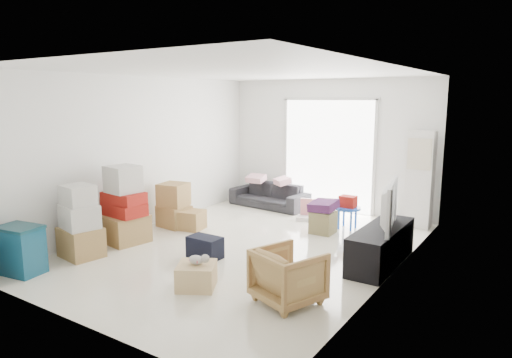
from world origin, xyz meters
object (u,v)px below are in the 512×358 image
object	(u,v)px
armchair	(288,273)
tv_console	(381,246)
sofa	(269,191)
storage_bins	(21,250)
ottoman	(323,222)
kids_table	(348,206)
television	(382,222)
ac_tower	(420,180)
wood_crate	(197,276)

from	to	relation	value
armchair	tv_console	bearing A→B (deg)	-85.00
sofa	storage_bins	distance (m)	5.10
storage_bins	ottoman	distance (m)	4.68
sofa	armchair	bearing A→B (deg)	-50.61
ottoman	kids_table	size ratio (longest dim) A/B	0.64
sofa	television	bearing A→B (deg)	-28.48
armchair	ac_tower	bearing A→B (deg)	-75.83
tv_console	storage_bins	world-z (taller)	storage_bins
storage_bins	kids_table	bearing A→B (deg)	57.20
wood_crate	ac_tower	bearing A→B (deg)	69.54
tv_console	storage_bins	xyz separation A→B (m)	(-3.90, -2.97, 0.06)
ottoman	wood_crate	xyz separation A→B (m)	(-0.32, -2.98, -0.04)
tv_console	television	xyz separation A→B (m)	(0.00, 0.00, 0.34)
armchair	ottoman	bearing A→B (deg)	-52.54
ac_tower	armchair	size ratio (longest dim) A/B	2.51
wood_crate	armchair	bearing A→B (deg)	12.80
television	ottoman	bearing A→B (deg)	42.52
storage_bins	wood_crate	xyz separation A→B (m)	(2.26, 0.92, -0.18)
tv_console	armchair	distance (m)	1.85
television	armchair	bearing A→B (deg)	152.23
ac_tower	storage_bins	size ratio (longest dim) A/B	2.67
storage_bins	wood_crate	size ratio (longest dim) A/B	1.44
sofa	ottoman	distance (m)	2.14
sofa	kids_table	bearing A→B (deg)	-12.71
sofa	armchair	world-z (taller)	armchair
tv_console	kids_table	world-z (taller)	kids_table
armchair	sofa	bearing A→B (deg)	-35.25
ottoman	sofa	bearing A→B (deg)	147.59
storage_bins	tv_console	bearing A→B (deg)	37.28
ac_tower	storage_bins	xyz separation A→B (m)	(-3.85, -5.19, -0.55)
tv_console	television	size ratio (longest dim) A/B	1.42
ac_tower	wood_crate	world-z (taller)	ac_tower
storage_bins	ottoman	world-z (taller)	storage_bins
ottoman	kids_table	distance (m)	0.59
armchair	kids_table	xyz separation A→B (m)	(-0.58, 3.20, 0.07)
ottoman	armchair	bearing A→B (deg)	-73.03
tv_console	storage_bins	size ratio (longest dim) A/B	2.45
tv_console	wood_crate	size ratio (longest dim) A/B	3.54
wood_crate	tv_console	bearing A→B (deg)	51.21
tv_console	television	distance (m)	0.34
armchair	ottoman	xyz separation A→B (m)	(-0.83, 2.72, -0.16)
tv_console	wood_crate	world-z (taller)	tv_console
tv_console	ottoman	distance (m)	1.62
armchair	storage_bins	world-z (taller)	armchair
ottoman	television	bearing A→B (deg)	-35.21
tv_console	kids_table	xyz separation A→B (m)	(-1.07, 1.42, 0.16)
tv_console	armchair	bearing A→B (deg)	-105.50
ottoman	storage_bins	bearing A→B (deg)	-123.42
ac_tower	kids_table	xyz separation A→B (m)	(-1.02, -0.81, -0.45)
armchair	wood_crate	bearing A→B (deg)	33.29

